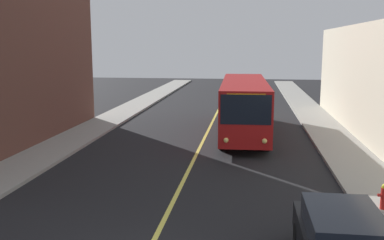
% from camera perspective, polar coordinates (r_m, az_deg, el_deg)
% --- Properties ---
extents(sidewalk_left, '(2.50, 90.00, 0.15)m').
position_cam_1_polar(sidewalk_left, '(21.47, -19.85, -4.90)').
color(sidewalk_left, gray).
rests_on(sidewalk_left, ground).
extents(sidewalk_right, '(2.50, 90.00, 0.15)m').
position_cam_1_polar(sidewalk_right, '(19.70, 21.29, -6.30)').
color(sidewalk_right, gray).
rests_on(sidewalk_right, ground).
extents(lane_stripe_center, '(0.16, 60.00, 0.01)m').
position_cam_1_polar(lane_stripe_center, '(24.12, 1.38, -2.89)').
color(lane_stripe_center, '#D8CC4C').
rests_on(lane_stripe_center, ground).
extents(city_bus, '(2.88, 12.21, 3.20)m').
position_cam_1_polar(city_bus, '(26.27, 6.80, 2.11)').
color(city_bus, maroon).
rests_on(city_bus, ground).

